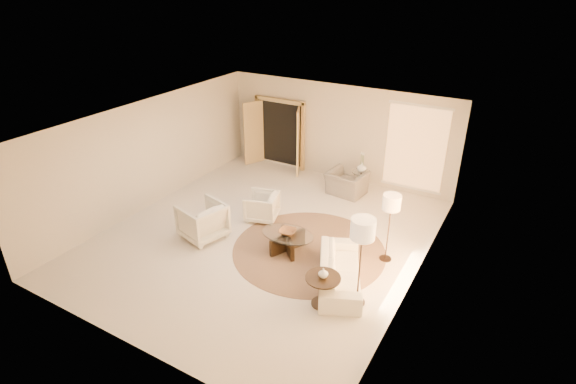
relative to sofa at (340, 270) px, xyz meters
The scene contains 18 objects.
room 2.59m from the sofa, 162.30° to the left, with size 7.04×8.04×2.83m.
windows_right 1.80m from the sofa, 33.74° to the left, with size 0.10×6.40×2.40m, color #F3AD61, non-canonical shape.
window_back_corner 4.78m from the sofa, 89.18° to the left, with size 1.70×0.10×2.40m, color #F3AD61, non-canonical shape.
curtains_right 2.30m from the sofa, 55.74° to the left, with size 0.06×5.20×2.60m, color tan, non-canonical shape.
french_doors 6.18m from the sofa, 132.37° to the left, with size 1.95×0.66×2.16m.
area_rug 1.33m from the sofa, 145.78° to the left, with size 3.43×3.43×0.01m, color #493022.
sofa is the anchor object (origin of this frame).
armchair_left 3.08m from the sofa, 153.22° to the left, with size 0.75×0.71×0.78m, color white.
armchair_right 3.49m from the sofa, behind, with size 0.93×0.87×0.95m, color white.
accent_chair 4.03m from the sofa, 111.53° to the left, with size 1.01×0.66×0.88m, color gray.
coffee_table 1.54m from the sofa, 162.42° to the left, with size 1.39×1.39×0.45m.
end_table 0.78m from the sofa, 90.98° to the right, with size 0.66×0.66×0.62m.
side_table 4.28m from the sofa, 106.14° to the left, with size 0.52×0.52×0.60m.
floor_lamp_near 1.70m from the sofa, 66.45° to the left, with size 0.38×0.38×1.56m.
floor_lamp_far 1.42m from the sofa, 36.92° to the right, with size 0.44×0.44×1.82m.
bowl 1.55m from the sofa, 162.42° to the left, with size 0.38×0.38×0.09m, color brown.
end_vase 0.87m from the sofa, 90.98° to the right, with size 0.18×0.18×0.19m, color white.
side_vase 4.30m from the sofa, 106.14° to the left, with size 0.27×0.27×0.28m, color white.
Camera 1 is at (4.97, -7.56, 5.66)m, focal length 28.00 mm.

